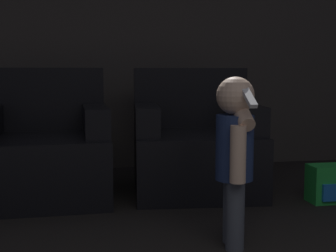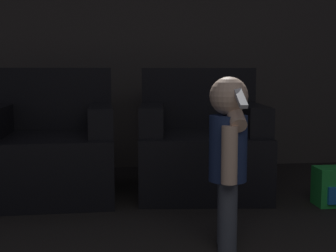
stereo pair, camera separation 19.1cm
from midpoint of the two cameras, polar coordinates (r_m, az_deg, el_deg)
wall_back at (r=4.32m, az=0.08°, el=12.26°), size 8.40×0.05×2.60m
armchair_left at (r=3.39m, az=-12.65°, el=-2.96°), size 0.90×0.88×0.90m
armchair_right at (r=3.45m, az=5.64°, el=-2.67°), size 0.96×0.94×0.90m
person_toddler at (r=2.30m, az=9.75°, el=-2.72°), size 0.19×0.33×0.85m
toy_backpack at (r=3.31m, az=21.37°, el=-6.90°), size 0.27×0.19×0.25m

